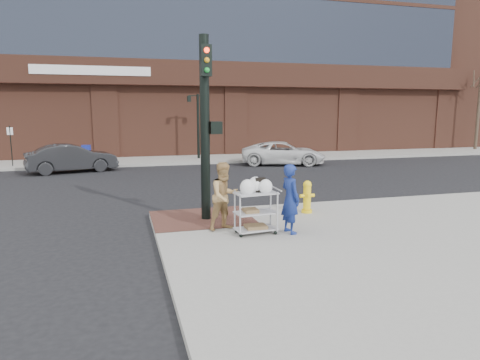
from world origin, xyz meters
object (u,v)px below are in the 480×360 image
object	(u,v)px
lamp_post	(198,119)
sedan_dark	(72,158)
minivan_white	(283,153)
fire_hydrant	(307,196)
traffic_signal_pole	(206,123)
pedestrian_tan	(225,196)
woman_blue	(290,199)
utility_cart	(256,209)

from	to	relation	value
lamp_post	sedan_dark	xyz separation A→B (m)	(-7.21, -3.30, -1.89)
minivan_white	lamp_post	bearing A→B (deg)	70.52
lamp_post	minivan_white	bearing A→B (deg)	-37.50
fire_hydrant	minivan_white	bearing A→B (deg)	71.96
minivan_white	traffic_signal_pole	bearing A→B (deg)	167.80
traffic_signal_pole	pedestrian_tan	bearing A→B (deg)	-78.81
sedan_dark	lamp_post	bearing A→B (deg)	-79.93
woman_blue	traffic_signal_pole	bearing A→B (deg)	31.03
pedestrian_tan	minivan_white	bearing A→B (deg)	44.43
pedestrian_tan	fire_hydrant	bearing A→B (deg)	3.59
traffic_signal_pole	woman_blue	distance (m)	3.14
woman_blue	fire_hydrant	size ratio (longest dim) A/B	1.79
lamp_post	utility_cart	distance (m)	17.14
pedestrian_tan	minivan_white	world-z (taller)	pedestrian_tan
pedestrian_tan	utility_cart	distance (m)	0.89
lamp_post	traffic_signal_pole	bearing A→B (deg)	-99.24
woman_blue	lamp_post	bearing A→B (deg)	-13.84
traffic_signal_pole	sedan_dark	size ratio (longest dim) A/B	1.13
lamp_post	minivan_white	world-z (taller)	lamp_post
lamp_post	woman_blue	xyz separation A→B (m)	(-0.75, -17.12, -1.60)
fire_hydrant	sedan_dark	bearing A→B (deg)	122.96
utility_cart	woman_blue	bearing A→B (deg)	-10.16
traffic_signal_pole	minivan_white	world-z (taller)	traffic_signal_pole
fire_hydrant	utility_cart	bearing A→B (deg)	-141.58
woman_blue	utility_cart	xyz separation A→B (m)	(-0.84, 0.15, -0.23)
sedan_dark	utility_cart	size ratio (longest dim) A/B	3.16
pedestrian_tan	fire_hydrant	distance (m)	3.04
woman_blue	sedan_dark	world-z (taller)	woman_blue
pedestrian_tan	traffic_signal_pole	bearing A→B (deg)	82.74
lamp_post	sedan_dark	size ratio (longest dim) A/B	0.90
minivan_white	utility_cart	xyz separation A→B (m)	(-6.01, -13.58, 0.11)
lamp_post	utility_cart	bearing A→B (deg)	-95.37
minivan_white	fire_hydrant	bearing A→B (deg)	179.98
fire_hydrant	traffic_signal_pole	bearing A→B (deg)	179.21
lamp_post	woman_blue	size ratio (longest dim) A/B	2.31
traffic_signal_pole	fire_hydrant	xyz separation A→B (m)	(3.02, -0.04, -2.19)
pedestrian_tan	sedan_dark	distance (m)	14.01
minivan_white	pedestrian_tan	bearing A→B (deg)	170.91
utility_cart	fire_hydrant	world-z (taller)	utility_cart
lamp_post	fire_hydrant	size ratio (longest dim) A/B	4.14
lamp_post	traffic_signal_pole	size ratio (longest dim) A/B	0.80
pedestrian_tan	fire_hydrant	size ratio (longest dim) A/B	1.80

